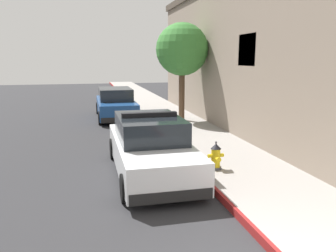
{
  "coord_description": "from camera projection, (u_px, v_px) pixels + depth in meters",
  "views": [
    {
      "loc": [
        -2.81,
        -3.52,
        3.09
      ],
      "look_at": [
        -0.38,
        6.71,
        1.0
      ],
      "focal_mm": 36.41,
      "sensor_mm": 36.0,
      "label": 1
    }
  ],
  "objects": [
    {
      "name": "sidewalk_pavement",
      "position": [
        189.0,
        131.0,
        14.43
      ],
      "size": [
        2.66,
        60.0,
        0.17
      ],
      "primitive_type": "cube",
      "color": "gray",
      "rests_on": "ground"
    },
    {
      "name": "street_tree",
      "position": [
        182.0,
        50.0,
        15.76
      ],
      "size": [
        2.43,
        2.43,
        4.55
      ],
      "color": "brown",
      "rests_on": "sidewalk_pavement"
    },
    {
      "name": "police_cruiser",
      "position": [
        150.0,
        147.0,
        9.18
      ],
      "size": [
        1.94,
        4.84,
        1.68
      ],
      "color": "white",
      "rests_on": "ground"
    },
    {
      "name": "curb_painted_edge",
      "position": [
        158.0,
        132.0,
        14.12
      ],
      "size": [
        0.08,
        60.0,
        0.17
      ],
      "primitive_type": "cube",
      "color": "maroon",
      "rests_on": "ground"
    },
    {
      "name": "fire_hydrant",
      "position": [
        216.0,
        156.0,
        9.1
      ],
      "size": [
        0.44,
        0.4,
        0.76
      ],
      "color": "#4C4C51",
      "rests_on": "sidewalk_pavement"
    },
    {
      "name": "parked_car_silver_ahead",
      "position": [
        116.0,
        104.0,
        17.87
      ],
      "size": [
        1.94,
        4.84,
        1.56
      ],
      "color": "navy",
      "rests_on": "ground"
    },
    {
      "name": "storefront_building",
      "position": [
        318.0,
        54.0,
        12.52
      ],
      "size": [
        5.97,
        24.04,
        6.51
      ],
      "color": "gray",
      "rests_on": "ground"
    },
    {
      "name": "ground_plane",
      "position": [
        40.0,
        143.0,
        13.11
      ],
      "size": [
        28.78,
        60.0,
        0.2
      ],
      "primitive_type": "cube",
      "color": "#2B2B2D"
    }
  ]
}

